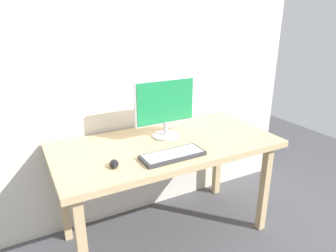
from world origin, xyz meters
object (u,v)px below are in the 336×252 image
mouse (114,164)px  monitor (165,106)px  keyboard_primary (173,155)px  desk (166,152)px

mouse → monitor: bearing=45.3°
monitor → keyboard_primary: monitor is taller
monitor → mouse: monitor is taller
desk → monitor: monitor is taller
keyboard_primary → monitor: bearing=70.2°
monitor → mouse: 0.60m
desk → keyboard_primary: size_ratio=3.79×
monitor → keyboard_primary: bearing=-109.8°
desk → mouse: 0.49m
desk → mouse: size_ratio=17.61×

